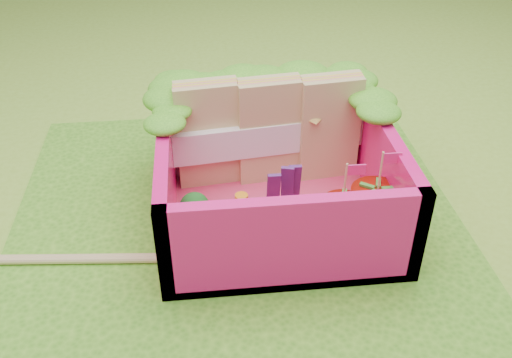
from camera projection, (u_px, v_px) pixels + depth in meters
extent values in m
plane|color=#86B232|center=(238.00, 223.00, 3.35)|extent=(14.00, 14.00, 0.00)
cube|color=#4B9521|center=(238.00, 221.00, 3.35)|extent=(2.60, 2.60, 0.03)
cube|color=#E23966|center=(275.00, 209.00, 3.38)|extent=(1.30, 1.30, 0.05)
cube|color=#FF157D|center=(263.00, 122.00, 3.74)|extent=(1.30, 0.07, 0.55)
cube|color=#FF157D|center=(293.00, 245.00, 2.73)|extent=(1.30, 0.07, 0.55)
cube|color=#FF157D|center=(167.00, 181.00, 3.18)|extent=(0.07, 1.30, 0.55)
cube|color=#FF157D|center=(381.00, 168.00, 3.29)|extent=(0.07, 1.30, 0.55)
ellipsoid|color=#308B19|center=(183.00, 81.00, 3.48)|extent=(0.30, 0.30, 0.11)
ellipsoid|color=#308B19|center=(203.00, 80.00, 3.49)|extent=(0.30, 0.30, 0.11)
ellipsoid|color=#308B19|center=(224.00, 79.00, 3.50)|extent=(0.30, 0.30, 0.11)
ellipsoid|color=#308B19|center=(244.00, 79.00, 3.51)|extent=(0.30, 0.30, 0.11)
ellipsoid|color=#308B19|center=(264.00, 78.00, 3.52)|extent=(0.30, 0.30, 0.11)
ellipsoid|color=#308B19|center=(284.00, 77.00, 3.54)|extent=(0.30, 0.30, 0.11)
ellipsoid|color=#308B19|center=(304.00, 76.00, 3.55)|extent=(0.30, 0.30, 0.11)
ellipsoid|color=#308B19|center=(324.00, 75.00, 3.56)|extent=(0.30, 0.30, 0.11)
ellipsoid|color=#308B19|center=(343.00, 74.00, 3.57)|extent=(0.30, 0.30, 0.11)
ellipsoid|color=#308B19|center=(168.00, 120.00, 3.08)|extent=(0.27, 0.27, 0.10)
ellipsoid|color=#308B19|center=(169.00, 108.00, 3.19)|extent=(0.27, 0.27, 0.10)
ellipsoid|color=#308B19|center=(169.00, 97.00, 3.31)|extent=(0.27, 0.27, 0.10)
ellipsoid|color=#308B19|center=(170.00, 86.00, 3.42)|extent=(0.27, 0.27, 0.10)
ellipsoid|color=#308B19|center=(170.00, 76.00, 3.54)|extent=(0.27, 0.27, 0.10)
ellipsoid|color=#308B19|center=(377.00, 109.00, 3.18)|extent=(0.27, 0.27, 0.10)
ellipsoid|color=#308B19|center=(370.00, 98.00, 3.30)|extent=(0.27, 0.27, 0.10)
ellipsoid|color=#308B19|center=(364.00, 87.00, 3.41)|extent=(0.27, 0.27, 0.10)
ellipsoid|color=#308B19|center=(358.00, 77.00, 3.53)|extent=(0.27, 0.27, 0.10)
ellipsoid|color=#308B19|center=(352.00, 68.00, 3.64)|extent=(0.27, 0.27, 0.10)
cube|color=tan|center=(208.00, 133.00, 3.41)|extent=(0.38, 0.19, 0.66)
cube|color=tan|center=(269.00, 130.00, 3.45)|extent=(0.38, 0.19, 0.66)
cube|color=tan|center=(329.00, 127.00, 3.48)|extent=(0.38, 0.19, 0.66)
cube|color=white|center=(269.00, 135.00, 3.47)|extent=(1.20, 0.30, 0.20)
cylinder|color=#67AA52|center=(198.00, 235.00, 3.03)|extent=(0.12, 0.12, 0.15)
ellipsoid|color=#154F1D|center=(197.00, 216.00, 2.95)|extent=(0.32, 0.32, 0.12)
cylinder|color=orange|center=(230.00, 224.00, 3.02)|extent=(0.07, 0.07, 0.26)
cylinder|color=orange|center=(242.00, 216.00, 3.05)|extent=(0.07, 0.07, 0.28)
cube|color=#481750|center=(273.00, 199.00, 3.10)|extent=(0.07, 0.02, 0.38)
cube|color=#481750|center=(287.00, 192.00, 3.16)|extent=(0.07, 0.04, 0.38)
cube|color=#481750|center=(293.00, 190.00, 3.17)|extent=(0.07, 0.02, 0.38)
cone|color=red|center=(341.00, 219.00, 3.08)|extent=(0.23, 0.23, 0.23)
cylinder|color=#DBB87B|center=(345.00, 183.00, 2.94)|extent=(0.01, 0.01, 0.24)
cube|color=#FB2986|center=(356.00, 170.00, 2.90)|extent=(0.10, 0.01, 0.06)
cone|color=red|center=(375.00, 212.00, 3.09)|extent=(0.28, 0.28, 0.28)
cylinder|color=#DBB87B|center=(381.00, 172.00, 2.94)|extent=(0.01, 0.01, 0.24)
cube|color=#FB2986|center=(392.00, 158.00, 2.90)|extent=(0.10, 0.01, 0.06)
cube|color=#74C23D|center=(360.00, 201.00, 3.36)|extent=(0.33, 0.10, 0.05)
cube|color=#74C23D|center=(373.00, 230.00, 3.14)|extent=(0.32, 0.08, 0.05)
cube|color=#74C23D|center=(319.00, 243.00, 3.05)|extent=(0.23, 0.31, 0.05)
cube|color=#D0B972|center=(25.00, 261.00, 3.02)|extent=(2.34, 0.26, 0.04)
cube|color=#D0B972|center=(37.00, 258.00, 3.04)|extent=(2.34, 0.26, 0.04)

